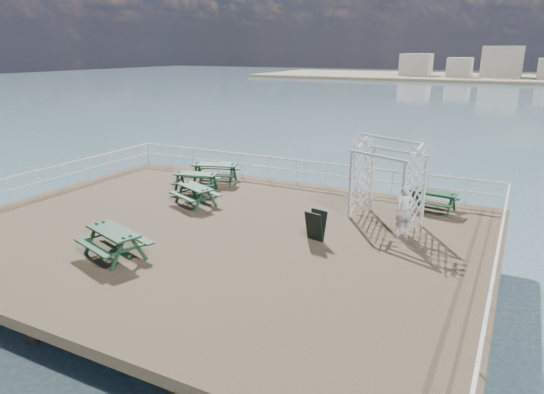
{
  "coord_description": "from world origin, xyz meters",
  "views": [
    {
      "loc": [
        8.97,
        -12.98,
        5.94
      ],
      "look_at": [
        1.7,
        1.08,
        1.1
      ],
      "focal_mm": 32.0,
      "sensor_mm": 36.0,
      "label": 1
    }
  ],
  "objects_px": {
    "picnic_table_b": "(196,178)",
    "picnic_table_e": "(114,237)",
    "trellis_arbor": "(386,185)",
    "picnic_table_d": "(195,191)",
    "person": "(404,211)",
    "picnic_table_a": "(215,169)",
    "picnic_table_c": "(433,197)"
  },
  "relations": [
    {
      "from": "picnic_table_b",
      "to": "picnic_table_e",
      "type": "distance_m",
      "value": 7.16
    },
    {
      "from": "picnic_table_e",
      "to": "trellis_arbor",
      "type": "distance_m",
      "value": 9.3
    },
    {
      "from": "picnic_table_d",
      "to": "person",
      "type": "relative_size",
      "value": 1.29
    },
    {
      "from": "picnic_table_d",
      "to": "person",
      "type": "bearing_deg",
      "value": 26.54
    },
    {
      "from": "picnic_table_b",
      "to": "trellis_arbor",
      "type": "bearing_deg",
      "value": -15.21
    },
    {
      "from": "picnic_table_b",
      "to": "picnic_table_a",
      "type": "bearing_deg",
      "value": 77.95
    },
    {
      "from": "picnic_table_d",
      "to": "trellis_arbor",
      "type": "relative_size",
      "value": 0.71
    },
    {
      "from": "picnic_table_c",
      "to": "person",
      "type": "relative_size",
      "value": 1.12
    },
    {
      "from": "picnic_table_a",
      "to": "picnic_table_d",
      "type": "distance_m",
      "value": 3.4
    },
    {
      "from": "picnic_table_b",
      "to": "person",
      "type": "distance_m",
      "value": 9.29
    },
    {
      "from": "picnic_table_c",
      "to": "picnic_table_d",
      "type": "distance_m",
      "value": 9.26
    },
    {
      "from": "picnic_table_d",
      "to": "picnic_table_e",
      "type": "xyz_separation_m",
      "value": [
        0.89,
        -5.28,
        0.07
      ]
    },
    {
      "from": "picnic_table_a",
      "to": "picnic_table_d",
      "type": "xyz_separation_m",
      "value": [
        1.19,
        -3.18,
        -0.08
      ]
    },
    {
      "from": "picnic_table_b",
      "to": "picnic_table_c",
      "type": "relative_size",
      "value": 1.14
    },
    {
      "from": "picnic_table_b",
      "to": "picnic_table_d",
      "type": "height_order",
      "value": "picnic_table_b"
    },
    {
      "from": "picnic_table_a",
      "to": "picnic_table_c",
      "type": "xyz_separation_m",
      "value": [
        9.71,
        0.44,
        -0.1
      ]
    },
    {
      "from": "picnic_table_c",
      "to": "trellis_arbor",
      "type": "xyz_separation_m",
      "value": [
        -1.31,
        -2.13,
        0.81
      ]
    },
    {
      "from": "picnic_table_a",
      "to": "picnic_table_e",
      "type": "height_order",
      "value": "picnic_table_a"
    },
    {
      "from": "picnic_table_c",
      "to": "trellis_arbor",
      "type": "height_order",
      "value": "trellis_arbor"
    },
    {
      "from": "picnic_table_e",
      "to": "person",
      "type": "xyz_separation_m",
      "value": [
        7.22,
        5.78,
        0.23
      ]
    },
    {
      "from": "picnic_table_d",
      "to": "picnic_table_e",
      "type": "height_order",
      "value": "picnic_table_e"
    },
    {
      "from": "trellis_arbor",
      "to": "person",
      "type": "distance_m",
      "value": 1.44
    },
    {
      "from": "picnic_table_d",
      "to": "picnic_table_b",
      "type": "bearing_deg",
      "value": 148.17
    },
    {
      "from": "picnic_table_c",
      "to": "picnic_table_d",
      "type": "relative_size",
      "value": 0.87
    },
    {
      "from": "picnic_table_b",
      "to": "picnic_table_c",
      "type": "xyz_separation_m",
      "value": [
        9.64,
        2.03,
        -0.04
      ]
    },
    {
      "from": "picnic_table_b",
      "to": "person",
      "type": "bearing_deg",
      "value": -21.36
    },
    {
      "from": "picnic_table_e",
      "to": "trellis_arbor",
      "type": "bearing_deg",
      "value": 64.82
    },
    {
      "from": "picnic_table_e",
      "to": "trellis_arbor",
      "type": "height_order",
      "value": "trellis_arbor"
    },
    {
      "from": "picnic_table_b",
      "to": "picnic_table_c",
      "type": "distance_m",
      "value": 9.85
    },
    {
      "from": "picnic_table_a",
      "to": "picnic_table_b",
      "type": "distance_m",
      "value": 1.59
    },
    {
      "from": "trellis_arbor",
      "to": "picnic_table_d",
      "type": "bearing_deg",
      "value": -146.3
    },
    {
      "from": "picnic_table_c",
      "to": "picnic_table_e",
      "type": "height_order",
      "value": "picnic_table_e"
    }
  ]
}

